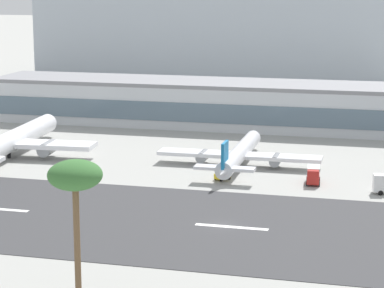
{
  "coord_description": "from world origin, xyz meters",
  "views": [
    {
      "loc": [
        25.93,
        -122.12,
        39.3
      ],
      "look_at": [
        -15.62,
        40.39,
        4.68
      ],
      "focal_mm": 75.04,
      "sensor_mm": 36.0,
      "label": 1
    }
  ],
  "objects_px": {
    "distant_hotel_block": "(216,35)",
    "service_baggage_tug_0": "(222,175)",
    "terminal_building": "(264,105)",
    "airliner_blue_tail_gate_1": "(238,155)",
    "service_box_truck_2": "(313,175)",
    "palm_tree_1": "(75,179)",
    "airliner_navy_tail_gate_0": "(9,143)"
  },
  "relations": [
    {
      "from": "airliner_navy_tail_gate_0",
      "to": "service_box_truck_2",
      "type": "bearing_deg",
      "value": -99.49
    },
    {
      "from": "airliner_navy_tail_gate_0",
      "to": "palm_tree_1",
      "type": "xyz_separation_m",
      "value": [
        45.86,
        -71.67,
        12.04
      ]
    },
    {
      "from": "airliner_blue_tail_gate_1",
      "to": "terminal_building",
      "type": "bearing_deg",
      "value": 2.25
    },
    {
      "from": "terminal_building",
      "to": "palm_tree_1",
      "type": "distance_m",
      "value": 123.25
    },
    {
      "from": "airliner_blue_tail_gate_1",
      "to": "service_box_truck_2",
      "type": "distance_m",
      "value": 19.87
    },
    {
      "from": "terminal_building",
      "to": "airliner_navy_tail_gate_0",
      "type": "relative_size",
      "value": 2.91
    },
    {
      "from": "terminal_building",
      "to": "airliner_navy_tail_gate_0",
      "type": "xyz_separation_m",
      "value": [
        -49.18,
        -51.17,
        -2.59
      ]
    },
    {
      "from": "terminal_building",
      "to": "service_box_truck_2",
      "type": "relative_size",
      "value": 24.49
    },
    {
      "from": "terminal_building",
      "to": "airliner_blue_tail_gate_1",
      "type": "bearing_deg",
      "value": -87.33
    },
    {
      "from": "terminal_building",
      "to": "service_box_truck_2",
      "type": "xyz_separation_m",
      "value": [
        19.15,
        -57.57,
        -4.27
      ]
    },
    {
      "from": "service_baggage_tug_0",
      "to": "service_box_truck_2",
      "type": "distance_m",
      "value": 17.93
    },
    {
      "from": "airliner_navy_tail_gate_0",
      "to": "service_baggage_tug_0",
      "type": "bearing_deg",
      "value": -102.93
    },
    {
      "from": "distant_hotel_block",
      "to": "airliner_blue_tail_gate_1",
      "type": "bearing_deg",
      "value": -75.6
    },
    {
      "from": "terminal_building",
      "to": "distant_hotel_block",
      "type": "xyz_separation_m",
      "value": [
        -37.64,
        107.95,
        10.78
      ]
    },
    {
      "from": "distant_hotel_block",
      "to": "airliner_navy_tail_gate_0",
      "type": "xyz_separation_m",
      "value": [
        -11.53,
        -159.12,
        -13.37
      ]
    },
    {
      "from": "airliner_navy_tail_gate_0",
      "to": "service_baggage_tug_0",
      "type": "xyz_separation_m",
      "value": [
        50.46,
        -7.82,
        -2.42
      ]
    },
    {
      "from": "airliner_navy_tail_gate_0",
      "to": "service_box_truck_2",
      "type": "height_order",
      "value": "airliner_navy_tail_gate_0"
    },
    {
      "from": "terminal_building",
      "to": "distant_hotel_block",
      "type": "relative_size",
      "value": 1.05
    },
    {
      "from": "palm_tree_1",
      "to": "service_baggage_tug_0",
      "type": "bearing_deg",
      "value": 85.88
    },
    {
      "from": "service_baggage_tug_0",
      "to": "palm_tree_1",
      "type": "xyz_separation_m",
      "value": [
        -4.6,
        -63.86,
        14.47
      ]
    },
    {
      "from": "terminal_building",
      "to": "service_baggage_tug_0",
      "type": "height_order",
      "value": "terminal_building"
    },
    {
      "from": "terminal_building",
      "to": "airliner_blue_tail_gate_1",
      "type": "distance_m",
      "value": 47.4
    },
    {
      "from": "airliner_navy_tail_gate_0",
      "to": "service_baggage_tug_0",
      "type": "height_order",
      "value": "airliner_navy_tail_gate_0"
    },
    {
      "from": "airliner_navy_tail_gate_0",
      "to": "palm_tree_1",
      "type": "height_order",
      "value": "palm_tree_1"
    },
    {
      "from": "distant_hotel_block",
      "to": "service_baggage_tug_0",
      "type": "distance_m",
      "value": 172.14
    },
    {
      "from": "terminal_building",
      "to": "airliner_navy_tail_gate_0",
      "type": "distance_m",
      "value": 71.01
    },
    {
      "from": "distant_hotel_block",
      "to": "palm_tree_1",
      "type": "height_order",
      "value": "distant_hotel_block"
    },
    {
      "from": "airliner_blue_tail_gate_1",
      "to": "airliner_navy_tail_gate_0",
      "type": "bearing_deg",
      "value": 93.97
    },
    {
      "from": "service_box_truck_2",
      "to": "palm_tree_1",
      "type": "relative_size",
      "value": 0.35
    },
    {
      "from": "distant_hotel_block",
      "to": "service_baggage_tug_0",
      "type": "xyz_separation_m",
      "value": [
        38.93,
        -166.94,
        -15.79
      ]
    },
    {
      "from": "airliner_blue_tail_gate_1",
      "to": "service_box_truck_2",
      "type": "bearing_deg",
      "value": -121.83
    },
    {
      "from": "service_baggage_tug_0",
      "to": "airliner_blue_tail_gate_1",
      "type": "bearing_deg",
      "value": 29.81
    }
  ]
}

